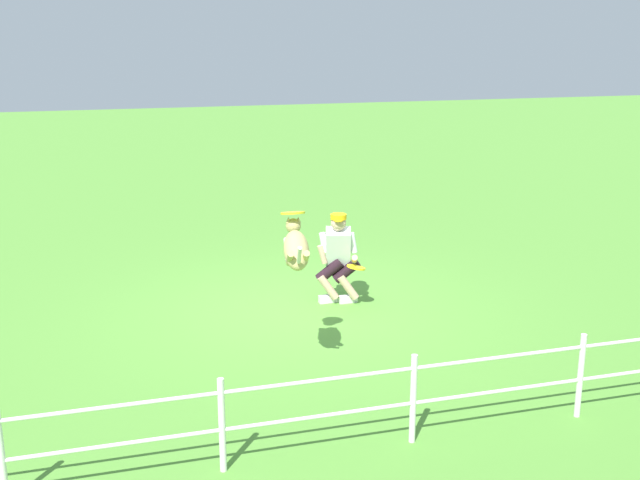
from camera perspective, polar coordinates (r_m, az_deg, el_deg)
ground_plane at (r=10.84m, az=-1.03°, el=-5.10°), size 60.00×60.00×0.00m
person at (r=10.92m, az=1.33°, el=-1.09°), size 0.66×0.67×1.29m
dog at (r=8.49m, az=-1.76°, el=-0.57°), size 0.38×0.98×0.54m
frisbee_flying at (r=8.72m, az=-1.99°, el=1.98°), size 0.36×0.36×0.08m
frisbee_held at (r=10.66m, az=2.63°, el=-1.99°), size 0.26×0.27×0.08m
fence at (r=7.39m, az=6.79°, el=-10.86°), size 17.80×0.06×0.87m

